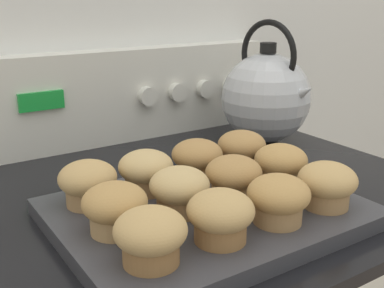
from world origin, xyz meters
name	(u,v)px	position (x,y,z in m)	size (l,w,h in m)	color
control_panel	(117,96)	(0.00, 0.62, 0.98)	(0.71, 0.07, 0.19)	silver
muffin_pan	(207,213)	(-0.06, 0.22, 0.90)	(0.39, 0.31, 0.02)	#38383D
muffin_r0_c0	(151,236)	(-0.19, 0.13, 0.94)	(0.08, 0.08, 0.06)	olive
muffin_r0_c1	(221,215)	(-0.10, 0.13, 0.94)	(0.08, 0.08, 0.06)	olive
muffin_r0_c2	(278,199)	(-0.01, 0.13, 0.94)	(0.08, 0.08, 0.06)	#A37A4C
muffin_r0_c3	(327,184)	(0.07, 0.13, 0.94)	(0.08, 0.08, 0.06)	#A37A4C
muffin_r1_c0	(115,207)	(-0.19, 0.22, 0.94)	(0.08, 0.08, 0.06)	tan
muffin_r1_c1	(180,190)	(-0.10, 0.22, 0.94)	(0.08, 0.08, 0.06)	#A37A4C
muffin_r1_c2	(234,177)	(-0.01, 0.22, 0.94)	(0.08, 0.08, 0.06)	tan
muffin_r1_c3	(281,164)	(0.08, 0.22, 0.94)	(0.08, 0.08, 0.06)	tan
muffin_r2_c0	(88,182)	(-0.19, 0.31, 0.94)	(0.08, 0.08, 0.06)	#A37A4C
muffin_r2_c1	(146,171)	(-0.10, 0.31, 0.94)	(0.08, 0.08, 0.06)	#A37A4C
muffin_r2_c2	(197,158)	(-0.01, 0.31, 0.94)	(0.08, 0.08, 0.06)	olive
muffin_r2_c3	(242,149)	(0.07, 0.31, 0.94)	(0.08, 0.08, 0.06)	tan
tea_kettle	(266,96)	(0.25, 0.45, 0.98)	(0.18, 0.21, 0.25)	silver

